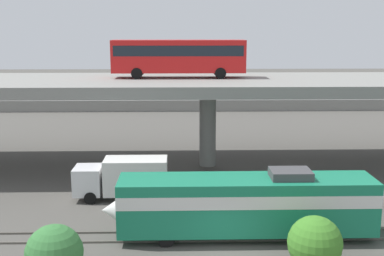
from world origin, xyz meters
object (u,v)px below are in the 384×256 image
(parked_car_0, at_px, (318,89))
(parked_car_3, at_px, (146,92))
(parked_car_2, at_px, (32,93))
(train_locomotive, at_px, (234,202))
(service_truck_west, at_px, (124,177))
(parked_car_6, at_px, (134,90))
(parked_car_4, at_px, (186,90))
(transit_bus_on_overpass, at_px, (178,55))
(parked_car_5, at_px, (96,90))

(parked_car_0, height_order, parked_car_3, same)
(parked_car_0, height_order, parked_car_2, same)
(train_locomotive, distance_m, parked_car_0, 56.68)
(service_truck_west, distance_m, parked_car_6, 45.79)
(train_locomotive, bearing_deg, parked_car_4, -87.75)
(service_truck_west, bearing_deg, transit_bus_on_overpass, -111.89)
(service_truck_west, bearing_deg, parked_car_6, -85.76)
(parked_car_0, bearing_deg, parked_car_5, -178.48)
(service_truck_west, bearing_deg, train_locomotive, 136.19)
(parked_car_0, relative_size, parked_car_6, 1.12)
(parked_car_6, bearing_deg, parked_car_5, 5.45)
(parked_car_0, relative_size, parked_car_2, 0.98)
(transit_bus_on_overpass, height_order, parked_car_0, transit_bus_on_overpass)
(parked_car_3, relative_size, parked_car_6, 1.00)
(parked_car_0, xyz_separation_m, parked_car_6, (-30.57, -0.40, -0.00))
(parked_car_0, xyz_separation_m, parked_car_4, (-21.93, -0.11, -0.00))
(parked_car_2, height_order, parked_car_6, same)
(train_locomotive, xyz_separation_m, parked_car_2, (-26.37, 49.71, 0.31))
(parked_car_3, height_order, parked_car_5, same)
(service_truck_west, height_order, parked_car_3, parked_car_3)
(parked_car_3, bearing_deg, parked_car_4, 24.98)
(parked_car_3, bearing_deg, parked_car_6, 129.86)
(parked_car_3, distance_m, parked_car_4, 7.06)
(parked_car_3, distance_m, parked_car_6, 3.50)
(parked_car_0, height_order, parked_car_6, same)
(service_truck_west, distance_m, parked_car_3, 42.99)
(transit_bus_on_overpass, bearing_deg, service_truck_west, 68.11)
(parked_car_4, height_order, parked_car_5, same)
(train_locomotive, xyz_separation_m, parked_car_4, (-2.08, 52.98, 0.31))
(train_locomotive, relative_size, parked_car_5, 3.57)
(train_locomotive, xyz_separation_m, transit_bus_on_overpass, (-3.29, 17.11, 7.85))
(parked_car_3, bearing_deg, train_locomotive, -80.38)
(transit_bus_on_overpass, relative_size, parked_car_0, 2.60)
(transit_bus_on_overpass, distance_m, parked_car_4, 36.67)
(parked_car_2, bearing_deg, service_truck_west, 114.04)
(parked_car_2, relative_size, parked_car_6, 1.14)
(train_locomotive, height_order, service_truck_west, train_locomotive)
(transit_bus_on_overpass, distance_m, parked_car_3, 34.14)
(service_truck_west, height_order, parked_car_4, parked_car_4)
(transit_bus_on_overpass, bearing_deg, parked_car_0, -122.74)
(train_locomotive, bearing_deg, parked_car_2, -62.05)
(train_locomotive, relative_size, parked_car_4, 3.67)
(transit_bus_on_overpass, xyz_separation_m, parked_car_2, (-23.09, 32.60, -7.53))
(parked_car_5, relative_size, parked_car_6, 1.10)
(transit_bus_on_overpass, bearing_deg, parked_car_5, -69.03)
(transit_bus_on_overpass, bearing_deg, parked_car_6, -78.20)
(parked_car_2, height_order, parked_car_3, same)
(parked_car_5, bearing_deg, parked_car_4, -176.63)
(parked_car_4, distance_m, parked_car_5, 14.65)
(train_locomotive, xyz_separation_m, parked_car_6, (-10.72, 52.69, 0.31))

